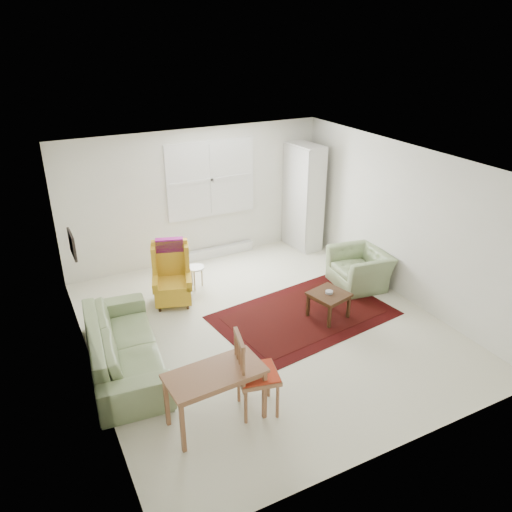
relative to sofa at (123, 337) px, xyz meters
name	(u,v)px	position (x,y,z in m)	size (l,w,h in m)	color
room	(260,245)	(2.12, 0.20, 0.80)	(5.04, 5.54, 2.51)	beige
rug	(304,315)	(2.79, -0.01, -0.44)	(2.68, 1.72, 0.03)	black
sofa	(123,337)	(0.00, 0.00, 0.00)	(2.24, 0.88, 0.91)	gray
armchair	(360,265)	(4.19, 0.44, -0.08)	(0.97, 0.84, 0.75)	gray
wingback_chair	(172,275)	(1.09, 1.28, 0.07)	(0.60, 0.63, 1.04)	gold
coffee_table	(328,305)	(3.09, -0.22, -0.24)	(0.52, 0.52, 0.43)	#3C2312
stool	(196,277)	(1.63, 1.64, -0.26)	(0.29, 0.29, 0.39)	white
cabinet	(303,197)	(4.20, 2.34, 0.59)	(0.44, 0.84, 2.09)	white
desk	(216,397)	(0.68, -1.50, -0.11)	(1.09, 0.55, 0.69)	brown
desk_chair	(258,373)	(1.19, -1.54, 0.07)	(0.46, 0.46, 1.05)	brown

